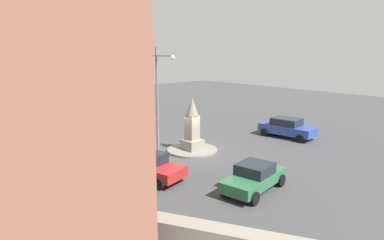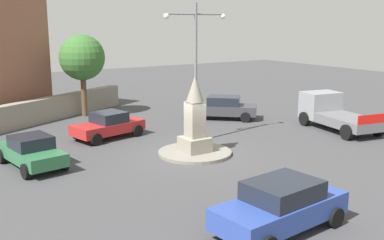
# 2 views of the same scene
# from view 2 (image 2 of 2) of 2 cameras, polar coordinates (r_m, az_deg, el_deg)

# --- Properties ---
(ground_plane) EXTENTS (80.00, 80.00, 0.00)m
(ground_plane) POSITION_cam_2_polar(r_m,az_deg,el_deg) (22.09, 0.36, -4.26)
(ground_plane) COLOR #424244
(traffic_island) EXTENTS (3.53, 3.53, 0.15)m
(traffic_island) POSITION_cam_2_polar(r_m,az_deg,el_deg) (22.07, 0.36, -4.07)
(traffic_island) COLOR gray
(traffic_island) RESTS_ON ground
(monument) EXTENTS (1.25, 1.25, 3.64)m
(monument) POSITION_cam_2_polar(r_m,az_deg,el_deg) (21.67, 0.36, 0.04)
(monument) COLOR gray
(monument) RESTS_ON traffic_island
(streetlamp) EXTENTS (3.66, 0.28, 7.16)m
(streetlamp) POSITION_cam_2_polar(r_m,az_deg,el_deg) (23.63, 0.46, 7.57)
(streetlamp) COLOR slate
(streetlamp) RESTS_ON ground
(car_blue_far_side) EXTENTS (4.53, 2.38, 1.57)m
(car_blue_far_side) POSITION_cam_2_polar(r_m,az_deg,el_deg) (14.33, 10.98, -10.38)
(car_blue_far_side) COLOR #2D479E
(car_blue_far_side) RESTS_ON ground
(car_dark_grey_passing) EXTENTS (4.33, 4.13, 1.49)m
(car_dark_grey_passing) POSITION_cam_2_polar(r_m,az_deg,el_deg) (29.92, 3.89, 1.59)
(car_dark_grey_passing) COLOR #38383D
(car_dark_grey_passing) RESTS_ON ground
(car_red_parked_right) EXTENTS (4.15, 2.65, 1.43)m
(car_red_parked_right) POSITION_cam_2_polar(r_m,az_deg,el_deg) (25.36, -10.37, -0.62)
(car_red_parked_right) COLOR #B22323
(car_red_parked_right) RESTS_ON ground
(car_green_near_island) EXTENTS (2.36, 4.21, 1.41)m
(car_green_near_island) POSITION_cam_2_polar(r_m,az_deg,el_deg) (21.20, -19.34, -3.67)
(car_green_near_island) COLOR #2D6B42
(car_green_near_island) RESTS_ON ground
(truck_grey_waiting) EXTENTS (3.23, 5.52, 2.02)m
(truck_grey_waiting) POSITION_cam_2_polar(r_m,az_deg,el_deg) (28.40, 17.14, 0.87)
(truck_grey_waiting) COLOR gray
(truck_grey_waiting) RESTS_ON ground
(stone_boundary_wall) EXTENTS (15.70, 8.70, 1.50)m
(stone_boundary_wall) POSITION_cam_2_polar(r_m,az_deg,el_deg) (29.44, -20.29, 0.64)
(stone_boundary_wall) COLOR gray
(stone_boundary_wall) RESTS_ON ground
(tree_near_wall) EXTENTS (2.99, 2.99, 5.42)m
(tree_near_wall) POSITION_cam_2_polar(r_m,az_deg,el_deg) (31.23, -13.48, 7.50)
(tree_near_wall) COLOR brown
(tree_near_wall) RESTS_ON ground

